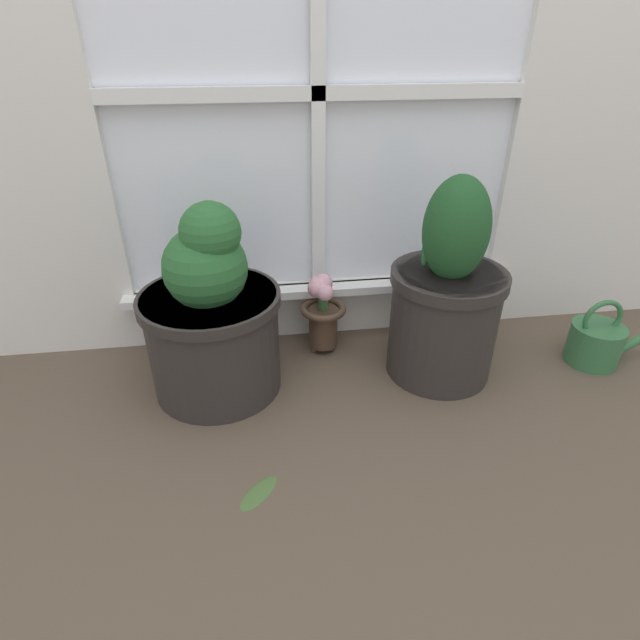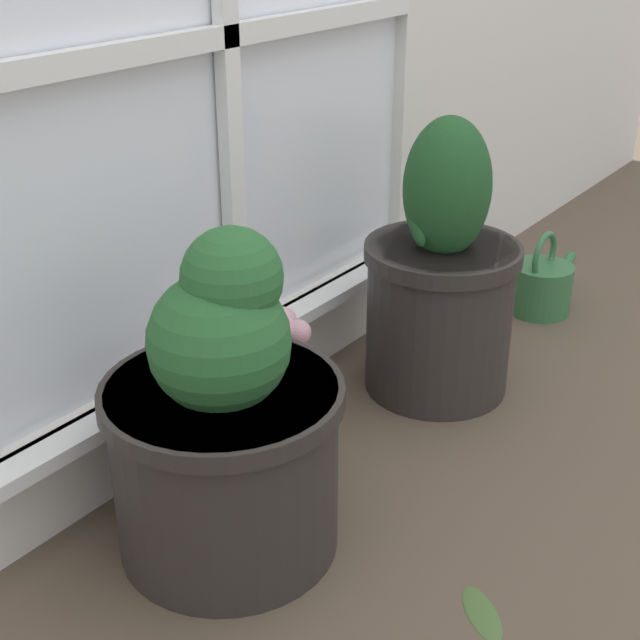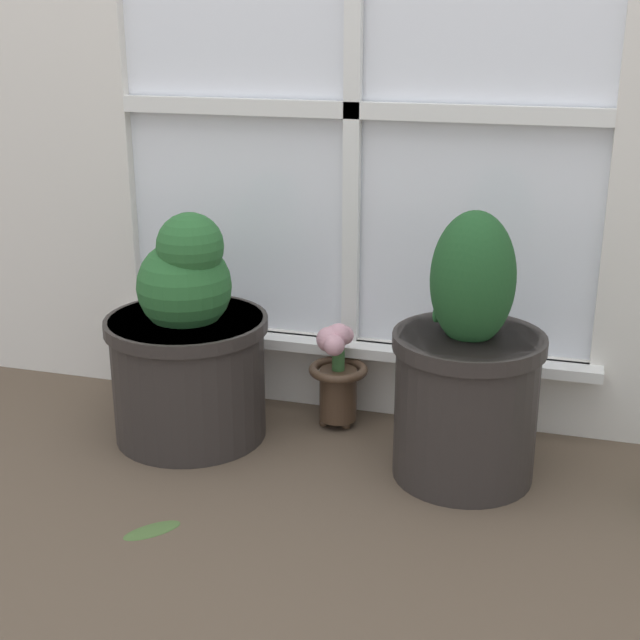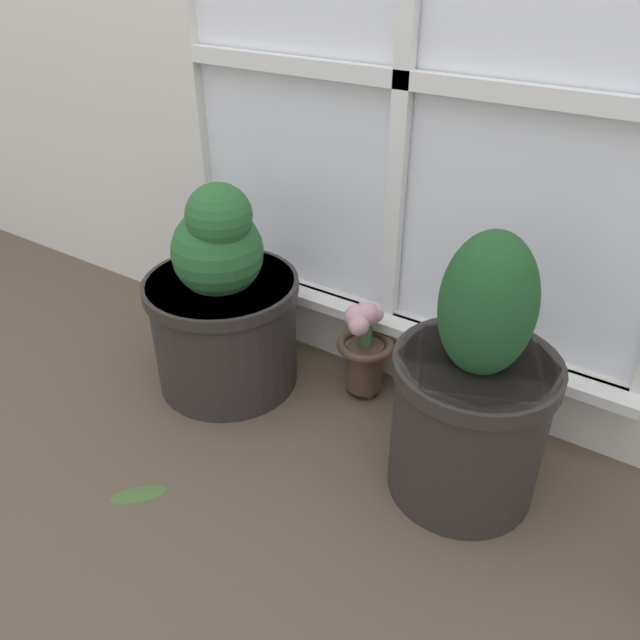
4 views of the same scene
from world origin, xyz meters
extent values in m
plane|color=brown|center=(0.00, 0.00, 0.00)|extent=(10.00, 10.00, 0.00)
cube|color=silver|center=(0.00, 0.60, 0.09)|extent=(1.08, 0.05, 0.17)
cube|color=white|center=(0.00, 0.61, 0.70)|extent=(1.08, 0.02, 1.05)
cube|color=white|center=(0.00, 0.59, 0.70)|extent=(0.04, 0.02, 1.05)
cube|color=white|center=(0.00, 0.59, 0.70)|extent=(1.08, 0.02, 0.04)
cube|color=white|center=(0.00, 0.56, 0.16)|extent=(1.14, 0.06, 0.02)
cylinder|color=#2D2826|center=(-0.30, 0.35, 0.14)|extent=(0.33, 0.33, 0.28)
cylinder|color=#2D2826|center=(-0.30, 0.35, 0.26)|extent=(0.35, 0.35, 0.03)
cylinder|color=#38281E|center=(-0.30, 0.35, 0.27)|extent=(0.31, 0.31, 0.01)
sphere|color=#28602D|center=(-0.30, 0.35, 0.35)|extent=(0.20, 0.20, 0.20)
sphere|color=#28602D|center=(-0.28, 0.34, 0.44)|extent=(0.14, 0.14, 0.14)
ellipsoid|color=#28602D|center=(-0.24, 0.36, 0.34)|extent=(0.05, 0.11, 0.12)
cylinder|color=#2D2826|center=(0.30, 0.33, 0.15)|extent=(0.28, 0.28, 0.30)
cylinder|color=#2D2826|center=(0.30, 0.33, 0.29)|extent=(0.30, 0.30, 0.03)
cylinder|color=#38281E|center=(0.30, 0.33, 0.30)|extent=(0.26, 0.26, 0.01)
ellipsoid|color=#1E4C23|center=(0.30, 0.33, 0.42)|extent=(0.16, 0.16, 0.27)
ellipsoid|color=#1E4C23|center=(0.25, 0.37, 0.37)|extent=(0.08, 0.10, 0.11)
sphere|color=#473323|center=(0.00, 0.51, 0.01)|extent=(0.02, 0.02, 0.02)
sphere|color=#473323|center=(-0.03, 0.47, 0.01)|extent=(0.02, 0.02, 0.02)
sphere|color=#473323|center=(0.02, 0.47, 0.01)|extent=(0.02, 0.02, 0.02)
cylinder|color=#473323|center=(0.00, 0.48, 0.08)|extent=(0.08, 0.08, 0.12)
torus|color=#473323|center=(0.00, 0.48, 0.14)|extent=(0.13, 0.13, 0.02)
cylinder|color=#386633|center=(0.00, 0.48, 0.17)|extent=(0.03, 0.03, 0.07)
sphere|color=#DB9EAD|center=(0.00, 0.48, 0.22)|extent=(0.05, 0.05, 0.05)
sphere|color=#DB9EAD|center=(0.01, 0.50, 0.21)|extent=(0.04, 0.04, 0.04)
sphere|color=#DB9EAD|center=(-0.01, 0.50, 0.21)|extent=(0.05, 0.05, 0.05)
sphere|color=#DB9EAD|center=(-0.02, 0.47, 0.21)|extent=(0.06, 0.06, 0.06)
sphere|color=#DB9EAD|center=(0.00, 0.45, 0.21)|extent=(0.05, 0.05, 0.05)
ellipsoid|color=#476633|center=(-0.21, -0.04, 0.00)|extent=(0.11, 0.11, 0.01)
camera|label=1|loc=(-0.18, -0.76, 0.84)|focal=28.00mm
camera|label=2|loc=(-1.10, -0.41, 0.91)|focal=50.00mm
camera|label=3|loc=(0.48, -1.31, 0.90)|focal=50.00mm
camera|label=4|loc=(0.55, -0.56, 0.95)|focal=35.00mm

